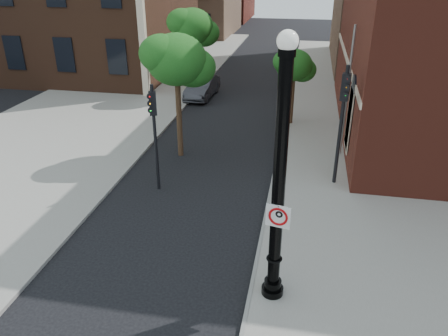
% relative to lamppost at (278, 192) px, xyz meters
% --- Properties ---
extents(ground, '(120.00, 120.00, 0.00)m').
position_rel_lamppost_xyz_m(ground, '(-2.62, 0.00, -3.15)').
color(ground, black).
rests_on(ground, ground).
extents(sidewalk_right, '(8.00, 60.00, 0.12)m').
position_rel_lamppost_xyz_m(sidewalk_right, '(3.38, 10.00, -3.09)').
color(sidewalk_right, gray).
rests_on(sidewalk_right, ground).
extents(sidewalk_left, '(10.00, 50.00, 0.12)m').
position_rel_lamppost_xyz_m(sidewalk_left, '(-11.62, 18.00, -3.09)').
color(sidewalk_left, gray).
rests_on(sidewalk_left, ground).
extents(curb_edge, '(0.10, 60.00, 0.14)m').
position_rel_lamppost_xyz_m(curb_edge, '(-0.57, 10.00, -3.08)').
color(curb_edge, gray).
rests_on(curb_edge, ground).
extents(lamppost, '(0.58, 0.58, 6.83)m').
position_rel_lamppost_xyz_m(lamppost, '(0.00, 0.00, 0.00)').
color(lamppost, black).
rests_on(lamppost, ground).
extents(no_parking_sign, '(0.59, 0.16, 0.60)m').
position_rel_lamppost_xyz_m(no_parking_sign, '(0.04, -0.17, -0.55)').
color(no_parking_sign, white).
rests_on(no_parking_sign, ground).
extents(parked_car, '(1.60, 4.08, 1.32)m').
position_rel_lamppost_xyz_m(parked_car, '(-6.11, 17.64, -2.49)').
color(parked_car, '#2F2F34').
rests_on(parked_car, ground).
extents(traffic_signal_left, '(0.33, 0.36, 4.13)m').
position_rel_lamppost_xyz_m(traffic_signal_left, '(-4.89, 5.20, -0.37)').
color(traffic_signal_left, black).
rests_on(traffic_signal_left, ground).
extents(traffic_signal_right, '(0.34, 0.41, 4.73)m').
position_rel_lamppost_xyz_m(traffic_signal_right, '(1.83, 6.80, 0.04)').
color(traffic_signal_right, black).
rests_on(traffic_signal_right, ground).
extents(utility_pole, '(0.11, 0.11, 5.72)m').
position_rel_lamppost_xyz_m(utility_pole, '(2.18, 9.79, -0.29)').
color(utility_pole, '#999999').
rests_on(utility_pole, ground).
extents(street_tree_a, '(3.00, 2.71, 5.40)m').
position_rel_lamppost_xyz_m(street_tree_a, '(-4.90, 8.52, 1.10)').
color(street_tree_a, '#341E15').
rests_on(street_tree_a, ground).
extents(street_tree_b, '(3.04, 2.75, 5.48)m').
position_rel_lamppost_xyz_m(street_tree_b, '(-6.59, 17.59, 1.17)').
color(street_tree_b, '#341E15').
rests_on(street_tree_b, ground).
extents(street_tree_c, '(2.23, 2.01, 4.01)m').
position_rel_lamppost_xyz_m(street_tree_c, '(-0.23, 13.50, -0.00)').
color(street_tree_c, '#341E15').
rests_on(street_tree_c, ground).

